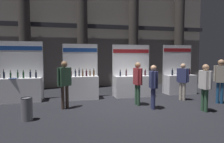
# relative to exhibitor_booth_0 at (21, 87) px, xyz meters

# --- Properties ---
(ground_plane) EXTENTS (26.68, 26.68, 0.00)m
(ground_plane) POSITION_rel_exhibitor_booth_0_xyz_m (4.36, -1.70, -0.63)
(ground_plane) COLOR black
(hall_colonnade) EXTENTS (13.34, 1.10, 6.80)m
(hall_colonnade) POSITION_rel_exhibitor_booth_0_xyz_m (4.36, 3.29, 2.63)
(hall_colonnade) COLOR gray
(hall_colonnade) RESTS_ON ground_plane
(exhibitor_booth_0) EXTENTS (1.74, 0.72, 2.56)m
(exhibitor_booth_0) POSITION_rel_exhibitor_booth_0_xyz_m (0.00, 0.00, 0.00)
(exhibitor_booth_0) COLOR white
(exhibitor_booth_0) RESTS_ON ground_plane
(exhibitor_booth_1) EXTENTS (1.58, 0.66, 2.48)m
(exhibitor_booth_1) POSITION_rel_exhibitor_booth_0_xyz_m (2.50, -0.03, -0.00)
(exhibitor_booth_1) COLOR white
(exhibitor_booth_1) RESTS_ON ground_plane
(exhibitor_booth_2) EXTENTS (1.86, 0.66, 2.47)m
(exhibitor_booth_2) POSITION_rel_exhibitor_booth_0_xyz_m (4.95, -0.00, -0.02)
(exhibitor_booth_2) COLOR white
(exhibitor_booth_2) RESTS_ON ground_plane
(exhibitor_booth_3) EXTENTS (1.61, 0.66, 2.50)m
(exhibitor_booth_3) POSITION_rel_exhibitor_booth_0_xyz_m (7.53, 0.14, -0.02)
(exhibitor_booth_3) COLOR white
(exhibitor_booth_3) RESTS_ON ground_plane
(trash_bin) EXTENTS (0.33, 0.33, 0.70)m
(trash_bin) POSITION_rel_exhibitor_booth_0_xyz_m (0.75, -2.64, -0.28)
(trash_bin) COLOR slate
(trash_bin) RESTS_ON ground_plane
(visitor_0) EXTENTS (0.39, 0.43, 1.61)m
(visitor_0) POSITION_rel_exhibitor_booth_0_xyz_m (6.81, -1.25, 0.31)
(visitor_0) COLOR #ADA393
(visitor_0) RESTS_ON ground_plane
(visitor_2) EXTENTS (0.24, 0.56, 1.65)m
(visitor_2) POSITION_rel_exhibitor_booth_0_xyz_m (6.56, -2.97, 0.35)
(visitor_2) COLOR #33563D
(visitor_2) RESTS_ON ground_plane
(visitor_3) EXTENTS (0.50, 0.45, 1.74)m
(visitor_3) POSITION_rel_exhibitor_booth_0_xyz_m (1.83, -1.54, 0.42)
(visitor_3) COLOR #47382D
(visitor_3) RESTS_ON ground_plane
(visitor_6) EXTENTS (0.29, 0.50, 1.60)m
(visitor_6) POSITION_rel_exhibitor_booth_0_xyz_m (4.96, -2.27, 0.31)
(visitor_6) COLOR navy
(visitor_6) RESTS_ON ground_plane
(visitor_7) EXTENTS (0.26, 0.55, 1.68)m
(visitor_7) POSITION_rel_exhibitor_booth_0_xyz_m (4.59, -1.63, 0.37)
(visitor_7) COLOR #33563D
(visitor_7) RESTS_ON ground_plane
(visitor_8) EXTENTS (0.46, 0.36, 1.79)m
(visitor_8) POSITION_rel_exhibitor_booth_0_xyz_m (7.95, -2.11, 0.44)
(visitor_8) COLOR navy
(visitor_8) RESTS_ON ground_plane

